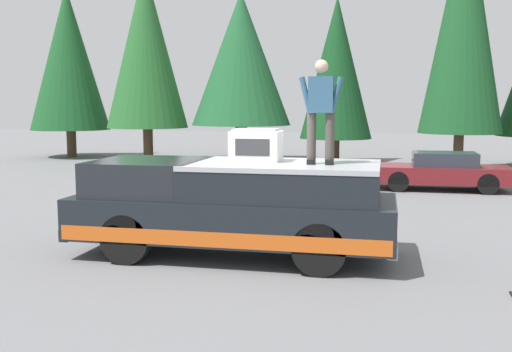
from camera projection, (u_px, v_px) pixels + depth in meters
The scene contains 10 objects.
ground_plane at pixel (244, 255), 10.25m from camera, with size 90.00×90.00×0.00m, color slate.
pickup_truck at pixel (233, 206), 10.12m from camera, with size 2.01×5.54×1.65m.
compressor_unit at pixel (256, 145), 10.09m from camera, with size 0.65×0.84×0.56m.
person_on_truck_bed at pixel (321, 109), 9.51m from camera, with size 0.29×0.72×1.69m.
parked_car_maroon at pixel (441, 171), 18.02m from camera, with size 1.64×4.10×1.16m.
conifer_left at pixel (464, 19), 22.63m from camera, with size 3.20×3.20×10.35m.
conifer_center_left at pixel (336, 68), 25.97m from camera, with size 3.20×3.20×7.33m.
conifer_center_right at pixel (241, 59), 26.93m from camera, with size 4.58×4.58×7.74m.
conifer_right at pixel (146, 48), 26.77m from camera, with size 3.72×3.72×8.85m.
conifer_far_right at pixel (68, 59), 28.79m from camera, with size 3.85×3.85×8.32m.
Camera 1 is at (-9.72, -2.35, 2.63)m, focal length 41.15 mm.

